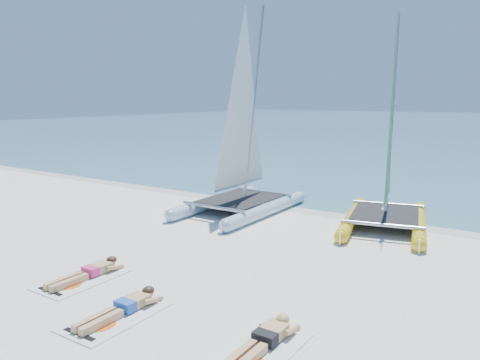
{
  "coord_description": "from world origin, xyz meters",
  "views": [
    {
      "loc": [
        5.59,
        -8.78,
        3.75
      ],
      "look_at": [
        -0.95,
        1.2,
        1.64
      ],
      "focal_mm": 35.0,
      "sensor_mm": 36.0,
      "label": 1
    }
  ],
  "objects_px": {
    "towel_b": "(115,317)",
    "sunbather_c": "(264,339)",
    "catamaran_yellow": "(389,156)",
    "sunbather_b": "(123,307)",
    "catamaran_blue": "(242,149)",
    "towel_c": "(257,352)",
    "sunbather_a": "(89,272)",
    "towel_a": "(82,280)"
  },
  "relations": [
    {
      "from": "towel_a",
      "to": "towel_c",
      "type": "height_order",
      "value": "same"
    },
    {
      "from": "catamaran_blue",
      "to": "catamaran_yellow",
      "type": "xyz_separation_m",
      "value": [
        4.48,
        1.14,
        -0.06
      ]
    },
    {
      "from": "towel_b",
      "to": "towel_c",
      "type": "xyz_separation_m",
      "value": [
        2.64,
        0.38,
        0.0
      ]
    },
    {
      "from": "sunbather_a",
      "to": "towel_a",
      "type": "bearing_deg",
      "value": -90.0
    },
    {
      "from": "sunbather_c",
      "to": "towel_b",
      "type": "bearing_deg",
      "value": -167.77
    },
    {
      "from": "sunbather_b",
      "to": "catamaran_blue",
      "type": "bearing_deg",
      "value": 107.57
    },
    {
      "from": "catamaran_yellow",
      "to": "towel_b",
      "type": "distance_m",
      "value": 9.28
    },
    {
      "from": "towel_a",
      "to": "sunbather_c",
      "type": "distance_m",
      "value": 4.52
    },
    {
      "from": "sunbather_c",
      "to": "sunbather_b",
      "type": "bearing_deg",
      "value": -171.8
    },
    {
      "from": "sunbather_a",
      "to": "sunbather_c",
      "type": "height_order",
      "value": "same"
    },
    {
      "from": "sunbather_b",
      "to": "towel_b",
      "type": "bearing_deg",
      "value": -90.0
    },
    {
      "from": "catamaran_yellow",
      "to": "sunbather_b",
      "type": "distance_m",
      "value": 9.08
    },
    {
      "from": "catamaran_yellow",
      "to": "sunbather_b",
      "type": "height_order",
      "value": "catamaran_yellow"
    },
    {
      "from": "towel_a",
      "to": "towel_b",
      "type": "distance_m",
      "value": 2.03
    },
    {
      "from": "towel_b",
      "to": "sunbather_c",
      "type": "height_order",
      "value": "sunbather_c"
    },
    {
      "from": "towel_c",
      "to": "sunbather_c",
      "type": "relative_size",
      "value": 1.07
    },
    {
      "from": "catamaran_blue",
      "to": "towel_b",
      "type": "xyz_separation_m",
      "value": [
        2.37,
        -7.67,
        -2.09
      ]
    },
    {
      "from": "towel_a",
      "to": "sunbather_b",
      "type": "relative_size",
      "value": 1.07
    },
    {
      "from": "catamaran_blue",
      "to": "sunbather_a",
      "type": "height_order",
      "value": "catamaran_blue"
    },
    {
      "from": "towel_a",
      "to": "sunbather_b",
      "type": "height_order",
      "value": "sunbather_b"
    },
    {
      "from": "towel_a",
      "to": "towel_b",
      "type": "xyz_separation_m",
      "value": [
        1.87,
        -0.78,
        0.0
      ]
    },
    {
      "from": "catamaran_yellow",
      "to": "sunbather_b",
      "type": "xyz_separation_m",
      "value": [
        -2.11,
        -8.62,
        -1.92
      ]
    },
    {
      "from": "towel_b",
      "to": "catamaran_yellow",
      "type": "bearing_deg",
      "value": 76.55
    },
    {
      "from": "towel_b",
      "to": "towel_c",
      "type": "height_order",
      "value": "same"
    },
    {
      "from": "towel_b",
      "to": "catamaran_blue",
      "type": "bearing_deg",
      "value": 107.16
    },
    {
      "from": "catamaran_blue",
      "to": "sunbather_c",
      "type": "height_order",
      "value": "catamaran_blue"
    },
    {
      "from": "catamaran_blue",
      "to": "sunbather_c",
      "type": "xyz_separation_m",
      "value": [
        5.01,
        -7.1,
        -1.98
      ]
    },
    {
      "from": "towel_b",
      "to": "sunbather_b",
      "type": "xyz_separation_m",
      "value": [
        0.0,
        0.19,
        0.11
      ]
    },
    {
      "from": "towel_c",
      "to": "sunbather_c",
      "type": "xyz_separation_m",
      "value": [
        0.0,
        0.19,
        0.11
      ]
    },
    {
      "from": "towel_a",
      "to": "sunbather_c",
      "type": "height_order",
      "value": "sunbather_c"
    },
    {
      "from": "catamaran_blue",
      "to": "towel_c",
      "type": "relative_size",
      "value": 3.8
    },
    {
      "from": "towel_a",
      "to": "towel_c",
      "type": "relative_size",
      "value": 1.0
    },
    {
      "from": "sunbather_b",
      "to": "towel_c",
      "type": "bearing_deg",
      "value": 4.07
    },
    {
      "from": "catamaran_blue",
      "to": "catamaran_yellow",
      "type": "bearing_deg",
      "value": 14.64
    },
    {
      "from": "catamaran_blue",
      "to": "sunbather_a",
      "type": "bearing_deg",
      "value": -85.39
    },
    {
      "from": "catamaran_blue",
      "to": "sunbather_c",
      "type": "relative_size",
      "value": 4.08
    },
    {
      "from": "sunbather_b",
      "to": "towel_c",
      "type": "height_order",
      "value": "sunbather_b"
    },
    {
      "from": "catamaran_yellow",
      "to": "sunbather_b",
      "type": "bearing_deg",
      "value": -116.17
    },
    {
      "from": "catamaran_yellow",
      "to": "sunbather_c",
      "type": "relative_size",
      "value": 3.75
    },
    {
      "from": "towel_a",
      "to": "towel_c",
      "type": "distance_m",
      "value": 4.53
    },
    {
      "from": "sunbather_b",
      "to": "towel_c",
      "type": "distance_m",
      "value": 2.65
    },
    {
      "from": "catamaran_yellow",
      "to": "towel_c",
      "type": "bearing_deg",
      "value": -98.84
    }
  ]
}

